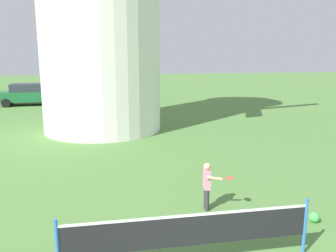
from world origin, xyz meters
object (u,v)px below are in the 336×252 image
Objects in this scene: stray_ball at (314,217)px; parked_car_green at (28,94)px; player_far at (208,183)px; tennis_net at (189,231)px.

parked_car_green is (-9.81, 20.36, 0.69)m from stray_ball.
player_far is at bearing -68.32° from parked_car_green.
parked_car_green reaches higher than stray_ball.
parked_car_green is at bearing 115.74° from stray_ball.
player_far is at bearing 65.42° from tennis_net.
tennis_net is at bearing -114.58° from player_far.
tennis_net is 19.29× the size of stray_ball.
tennis_net reaches higher than stray_ball.
tennis_net is 3.82× the size of player_far.
player_far reaches higher than stray_ball.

